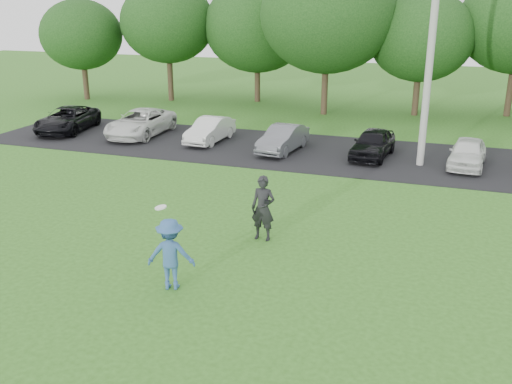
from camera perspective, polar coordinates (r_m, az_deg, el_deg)
ground at (r=13.30m, az=-4.93°, el=-9.97°), size 100.00×100.00×0.00m
parking_lot at (r=24.94m, az=7.05°, el=3.90°), size 32.00×6.50×0.03m
utility_pole at (r=23.04m, az=17.22°, el=14.86°), size 0.28×0.28×10.22m
frisbee_player at (r=13.23m, az=-8.53°, el=-6.15°), size 1.23×0.90×1.98m
camera_bystander at (r=15.65m, az=0.71°, el=-1.64°), size 0.68×0.46×1.83m
parked_cars at (r=25.19m, az=3.51°, el=5.59°), size 28.55×4.88×1.24m
tree_row at (r=33.58m, az=13.64°, el=15.82°), size 42.39×9.85×8.64m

